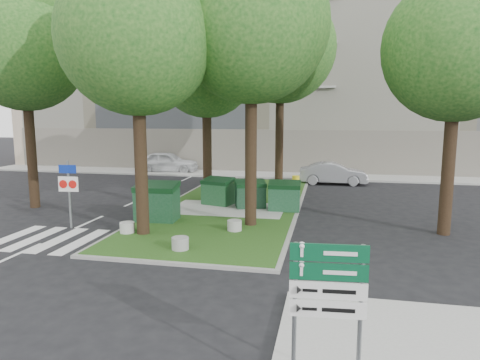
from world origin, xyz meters
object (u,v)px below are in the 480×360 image
(dumpster_a, at_px, (157,202))
(dumpster_b, at_px, (218,191))
(directional_sign, at_px, (328,293))
(car_silver, at_px, (333,173))
(traffic_sign_pole, at_px, (69,185))
(tree_median_far, at_px, (283,37))
(bollard_left, at_px, (127,227))
(tree_median_near_right, at_px, (254,9))
(tree_street_right, at_px, (461,34))
(dumpster_c, at_px, (250,194))
(tree_median_near_left, at_px, (139,21))
(tree_street_left, at_px, (26,37))
(tree_median_mid, at_px, (208,57))
(litter_bin, at_px, (296,182))
(dumpster_d, at_px, (284,196))
(bollard_right, at_px, (234,225))
(car_white, at_px, (167,162))
(bollard_mid, at_px, (180,243))

(dumpster_a, height_order, dumpster_b, dumpster_a)
(directional_sign, bearing_deg, car_silver, 84.64)
(traffic_sign_pole, relative_size, directional_sign, 1.13)
(tree_median_far, height_order, bollard_left, tree_median_far)
(tree_median_near_right, height_order, dumpster_a, tree_median_near_right)
(tree_street_right, bearing_deg, dumpster_c, 162.33)
(tree_median_near_left, height_order, car_silver, tree_median_near_left)
(tree_street_left, height_order, car_silver, tree_street_left)
(tree_street_left, xyz_separation_m, directional_sign, (13.31, -11.06, -6.01))
(tree_median_mid, distance_m, dumpster_c, 6.86)
(tree_street_right, relative_size, car_silver, 2.45)
(tree_median_mid, xyz_separation_m, litter_bin, (3.97, 3.94, -6.50))
(tree_median_far, distance_m, bollard_left, 13.24)
(tree_median_near_right, bearing_deg, tree_street_left, 171.87)
(tree_street_left, xyz_separation_m, dumpster_a, (6.64, -1.63, -6.80))
(dumpster_d, relative_size, directional_sign, 0.62)
(bollard_right, distance_m, traffic_sign_pole, 6.42)
(tree_median_far, xyz_separation_m, litter_bin, (0.77, 0.94, -7.84))
(tree_median_near_right, relative_size, tree_street_left, 1.04)
(tree_street_right, relative_size, directional_sign, 4.39)
(tree_median_near_right, bearing_deg, dumpster_a, -178.06)
(tree_median_near_left, height_order, tree_median_far, tree_median_far)
(litter_bin, distance_m, traffic_sign_pole, 12.69)
(tree_median_near_right, height_order, litter_bin, tree_median_near_right)
(tree_street_right, xyz_separation_m, car_silver, (-3.93, 10.63, -6.30))
(dumpster_b, distance_m, directional_sign, 13.83)
(tree_median_near_left, distance_m, tree_median_mid, 6.53)
(tree_street_left, height_order, traffic_sign_pole, tree_street_left)
(dumpster_c, xyz_separation_m, bollard_left, (-3.53, -5.02, -0.41))
(litter_bin, bearing_deg, car_white, 149.98)
(tree_median_near_right, distance_m, bollard_right, 7.76)
(dumpster_d, distance_m, car_silver, 8.71)
(dumpster_c, relative_size, litter_bin, 2.18)
(tree_street_right, height_order, dumpster_b, tree_street_right)
(dumpster_a, bearing_deg, tree_median_far, 58.43)
(tree_street_left, bearing_deg, litter_bin, 31.17)
(tree_median_near_left, relative_size, bollard_left, 20.25)
(car_white, relative_size, car_silver, 1.12)
(dumpster_d, height_order, litter_bin, dumpster_d)
(car_white, bearing_deg, bollard_mid, -160.96)
(dumpster_c, relative_size, bollard_right, 3.03)
(dumpster_b, height_order, bollard_mid, dumpster_b)
(litter_bin, bearing_deg, tree_street_left, -148.83)
(tree_street_right, bearing_deg, bollard_right, -168.47)
(tree_median_near_right, bearing_deg, car_white, 122.45)
(bollard_mid, bearing_deg, dumpster_c, 80.92)
(bollard_left, bearing_deg, tree_median_near_right, 26.43)
(tree_median_far, height_order, dumpster_a, tree_median_far)
(bollard_right, distance_m, directional_sign, 9.25)
(dumpster_d, bearing_deg, tree_median_near_right, -111.16)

